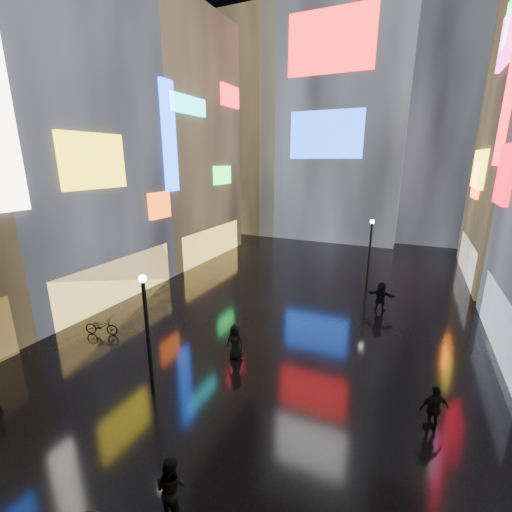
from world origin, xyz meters
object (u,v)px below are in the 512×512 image
Objects in this scene: lamp_near at (147,329)px; lamp_far at (370,250)px; pedestrian_3 at (434,408)px; bicycle at (101,326)px.

lamp_near is 1.00× the size of lamp_far.
lamp_far is (6.42, 16.44, 0.00)m from lamp_near.
lamp_far is 2.95× the size of pedestrian_3.
lamp_far reaches higher than bicycle.
lamp_near and lamp_far have the same top height.
lamp_near is at bearing -132.10° from bicycle.
lamp_far is at bearing -101.73° from pedestrian_3.
lamp_near is at bearing -111.33° from lamp_far.
lamp_far is 2.77× the size of bicycle.
lamp_far is 18.62m from bicycle.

